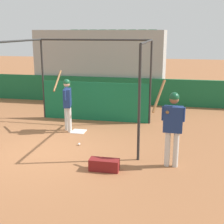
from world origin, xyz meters
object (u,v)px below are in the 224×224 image
Objects in this scene: equipment_bag at (104,165)px; player_waiting at (173,122)px; player_batter at (67,100)px; baseball at (79,144)px.

player_waiting is at bearing 20.16° from equipment_bag.
baseball is at bearing -161.11° from player_batter.
equipment_bag is 9.46× the size of baseball.
equipment_bag is at bearing -158.57° from player_batter.
player_waiting is at bearing -135.21° from player_batter.
baseball is (-2.61, 0.91, -1.08)m from player_waiting.
baseball is at bearing -16.99° from player_waiting.
player_waiting reaches higher than baseball.
player_batter is 3.97m from player_waiting.
baseball is (0.75, -1.21, -1.00)m from player_batter.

